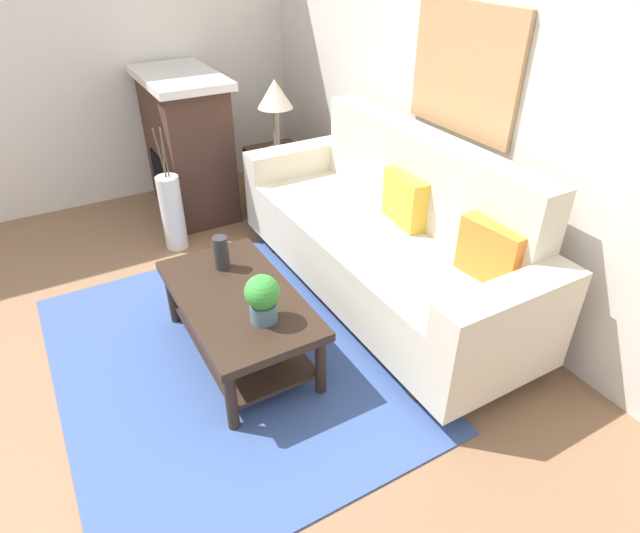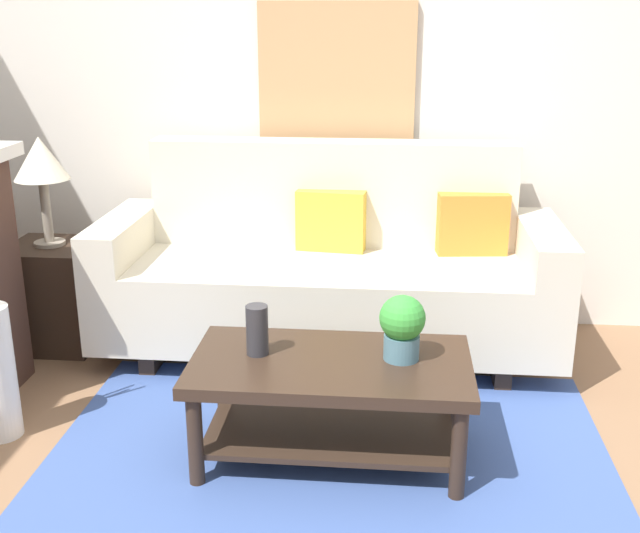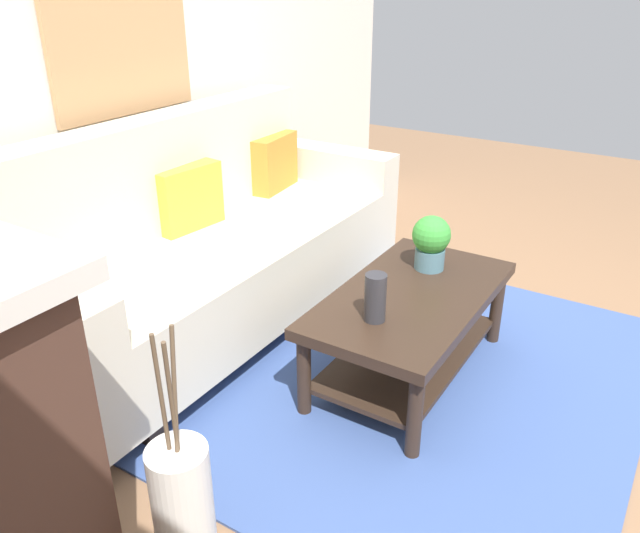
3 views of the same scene
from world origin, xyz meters
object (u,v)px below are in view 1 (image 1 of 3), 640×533
tabletop_vase (221,253)px  fireplace (188,144)px  throw_pillow_mustard (405,199)px  side_table (279,181)px  coffee_table (239,311)px  table_lamp (275,97)px  floor_vase (172,213)px  framed_painting (464,70)px  throw_pillow_orange (491,252)px  potted_plant_tabletop (262,297)px  couch (386,239)px

tabletop_vase → fireplace: 1.74m
throw_pillow_mustard → side_table: bearing=-172.8°
throw_pillow_mustard → side_table: 1.53m
throw_pillow_mustard → coffee_table: (0.10, -1.19, -0.37)m
table_lamp → floor_vase: size_ratio=0.97×
floor_vase → framed_painting: bearing=48.7°
table_lamp → coffee_table: bearing=-32.8°
throw_pillow_mustard → throw_pillow_orange: 0.74m
side_table → framed_painting: size_ratio=0.66×
tabletop_vase → potted_plant_tabletop: potted_plant_tabletop is taller
couch → framed_painting: 1.10m
throw_pillow_mustard → framed_painting: size_ratio=0.42×
throw_pillow_orange → fireplace: fireplace is taller
floor_vase → fireplace: bearing=149.3°
throw_pillow_mustard → potted_plant_tabletop: bearing=-72.2°
fireplace → framed_painting: 2.37m
throw_pillow_mustard → framed_painting: (0.00, 0.34, 0.74)m
side_table → floor_vase: floor_vase is taller
floor_vase → framed_painting: size_ratio=0.69×
tabletop_vase → fireplace: fireplace is taller
couch → floor_vase: 1.68m
throw_pillow_mustard → table_lamp: size_ratio=0.63×
throw_pillow_orange → side_table: size_ratio=0.64×
couch → table_lamp: bearing=-177.6°
tabletop_vase → floor_vase: (-1.12, 0.01, -0.24)m
table_lamp → throw_pillow_orange: bearing=4.8°
throw_pillow_orange → floor_vase: bearing=-150.6°
floor_vase → coffee_table: bearing=-1.6°
table_lamp → floor_vase: 1.21m
throw_pillow_orange → coffee_table: 1.40m
coffee_table → couch: bearing=95.1°
couch → throw_pillow_mustard: size_ratio=6.50×
couch → side_table: bearing=-177.6°
couch → coffee_table: couch is taller
throw_pillow_mustard → floor_vase: 1.79m
potted_plant_tabletop → couch: bearing=109.7°
throw_pillow_orange → framed_painting: (-0.74, 0.34, 0.74)m
side_table → throw_pillow_orange: bearing=4.8°
coffee_table → side_table: side_table is taller
coffee_table → potted_plant_tabletop: size_ratio=4.20×
couch → side_table: 1.48m
throw_pillow_mustard → table_lamp: table_lamp is taller
coffee_table → table_lamp: bearing=147.2°
tabletop_vase → floor_vase: tabletop_vase is taller
throw_pillow_mustard → fireplace: (-1.90, -0.81, -0.09)m
table_lamp → framed_painting: framed_painting is taller
fireplace → floor_vase: bearing=-30.7°
couch → floor_vase: (-1.31, -1.03, -0.14)m
throw_pillow_mustard → framed_painting: bearing=90.0°
couch → floor_vase: size_ratio=4.00×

